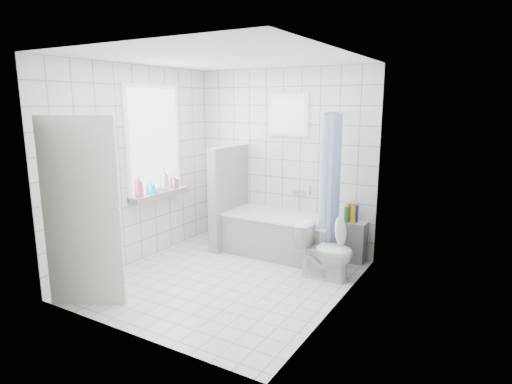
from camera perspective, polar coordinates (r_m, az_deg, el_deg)
The scene contains 19 objects.
ground at distance 5.36m, azimuth -4.03°, elevation -11.49°, with size 3.00×3.00×0.00m, color white.
ceiling at distance 4.94m, azimuth -4.48°, elevation 17.40°, with size 3.00×3.00×0.00m, color white.
wall_back at distance 6.27m, azimuth 3.57°, elevation 4.31°, with size 2.80×0.02×2.60m, color white.
wall_front at distance 3.87m, azimuth -16.92°, elevation -0.88°, with size 2.80×0.02×2.60m, color white.
wall_left at distance 5.89m, azimuth -15.56°, elevation 3.41°, with size 0.02×3.00×2.60m, color white.
wall_right at distance 4.36m, azimuth 11.10°, elevation 0.80°, with size 0.02×3.00×2.60m, color white.
window_left at distance 6.03m, azimuth -13.37°, elevation 6.59°, with size 0.01×0.90×1.40m, color white.
window_back at distance 6.13m, azimuth 4.31°, elevation 10.23°, with size 0.50×0.01×0.50m, color white.
window_sill at distance 6.11m, azimuth -12.74°, elevation -0.34°, with size 0.18×1.02×0.08m, color white.
door at distance 4.75m, azimuth -22.22°, elevation -2.67°, with size 0.04×0.80×2.00m, color silver.
bathtub at distance 6.07m, azimuth 3.49°, elevation -5.70°, with size 1.59×0.77×0.58m.
partition_wall at distance 6.33m, azimuth -3.62°, elevation -0.67°, with size 0.15×0.85×1.50m, color white.
tiled_ledge at distance 5.97m, azimuth 12.52°, elevation -6.42°, with size 0.40×0.24×0.55m, color white.
toilet at distance 5.32m, azimuth 9.26°, elevation -7.76°, with size 0.39×0.68×0.69m, color white.
curtain_rod at distance 5.48m, azimuth 10.60°, elevation 10.40°, with size 0.02×0.02×0.80m, color silver.
shower_curtain at distance 5.45m, azimuth 9.77°, elevation 0.90°, with size 0.14×0.48×1.78m, color #517AED, non-canonical shape.
tub_faucet at distance 6.18m, azimuth 5.79°, elevation -0.07°, with size 0.18×0.06×0.06m, color silver.
sill_bottles at distance 6.04m, azimuth -13.06°, elevation 1.14°, with size 0.17×0.80×0.33m.
ledge_bottles at distance 5.84m, azimuth 12.60°, elevation -2.81°, with size 0.17×0.15×0.27m.
Camera 1 is at (2.80, -4.05, 2.12)m, focal length 30.00 mm.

